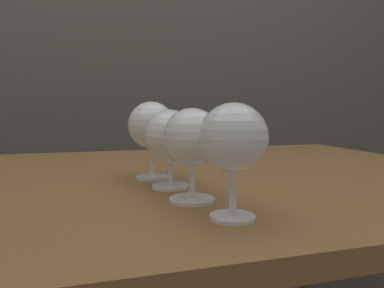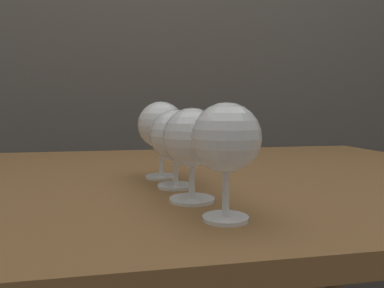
# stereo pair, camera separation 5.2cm
# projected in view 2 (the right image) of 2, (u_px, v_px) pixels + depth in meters

# --- Properties ---
(back_wall) EXTENTS (5.00, 0.08, 2.60)m
(back_wall) POSITION_uv_depth(u_px,v_px,m) (147.00, 11.00, 1.53)
(back_wall) COLOR #59544F
(back_wall) RESTS_ON ground_plane
(dining_table) EXTENTS (1.37, 0.90, 0.75)m
(dining_table) POSITION_uv_depth(u_px,v_px,m) (178.00, 215.00, 0.77)
(dining_table) COLOR brown
(dining_table) RESTS_ON ground_plane
(wine_glass_rose) EXTENTS (0.08, 0.08, 0.14)m
(wine_glass_rose) POSITION_uv_depth(u_px,v_px,m) (226.00, 141.00, 0.43)
(wine_glass_rose) COLOR white
(wine_glass_rose) RESTS_ON dining_table
(wine_glass_white) EXTENTS (0.09, 0.09, 0.14)m
(wine_glass_white) POSITION_uv_depth(u_px,v_px,m) (192.00, 139.00, 0.52)
(wine_glass_white) COLOR white
(wine_glass_white) RESTS_ON dining_table
(wine_glass_amber) EXTENTS (0.09, 0.09, 0.13)m
(wine_glass_amber) POSITION_uv_depth(u_px,v_px,m) (176.00, 137.00, 0.62)
(wine_glass_amber) COLOR white
(wine_glass_amber) RESTS_ON dining_table
(wine_glass_merlot) EXTENTS (0.09, 0.09, 0.15)m
(wine_glass_merlot) POSITION_uv_depth(u_px,v_px,m) (161.00, 127.00, 0.70)
(wine_glass_merlot) COLOR white
(wine_glass_merlot) RESTS_ON dining_table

